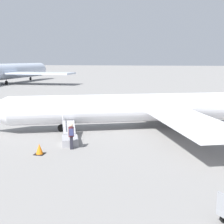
% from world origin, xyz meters
% --- Properties ---
extents(ground_plane, '(600.00, 600.00, 0.00)m').
position_xyz_m(ground_plane, '(0.00, 0.00, 0.00)').
color(ground_plane, gray).
extents(airplane_main, '(28.16, 22.09, 6.20)m').
position_xyz_m(airplane_main, '(-0.82, -0.32, 1.85)').
color(airplane_main, silver).
rests_on(airplane_main, ground).
extents(airplane_far_right, '(35.03, 46.37, 10.16)m').
position_xyz_m(airplane_far_right, '(39.58, -43.55, 3.03)').
color(airplane_far_right, silver).
rests_on(airplane_far_right, ground).
extents(boarding_stairs, '(2.43, 4.10, 1.59)m').
position_xyz_m(boarding_stairs, '(5.25, 6.07, 0.36)').
color(boarding_stairs, '#99999E').
rests_on(boarding_stairs, ground).
extents(passenger, '(0.44, 0.57, 1.74)m').
position_xyz_m(passenger, '(4.59, 7.58, 1.00)').
color(passenger, '#23232D').
rests_on(passenger, ground).
extents(traffic_cone_near_stairs, '(0.62, 0.62, 0.68)m').
position_xyz_m(traffic_cone_near_stairs, '(6.18, 9.08, 0.32)').
color(traffic_cone_near_stairs, black).
rests_on(traffic_cone_near_stairs, ground).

